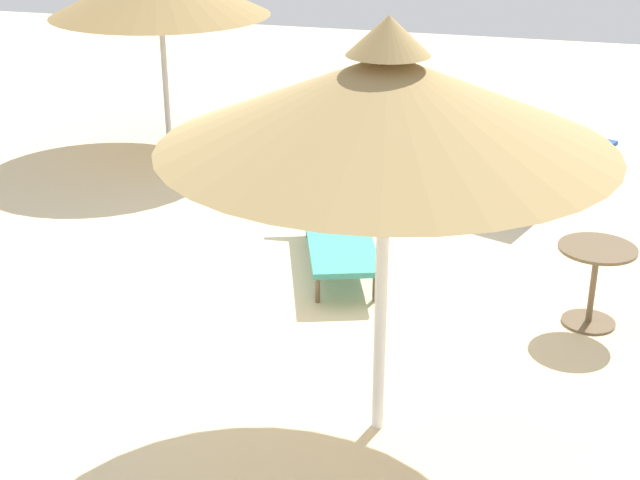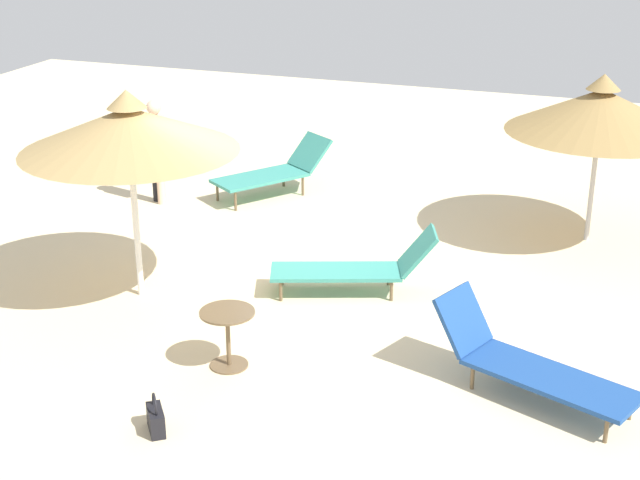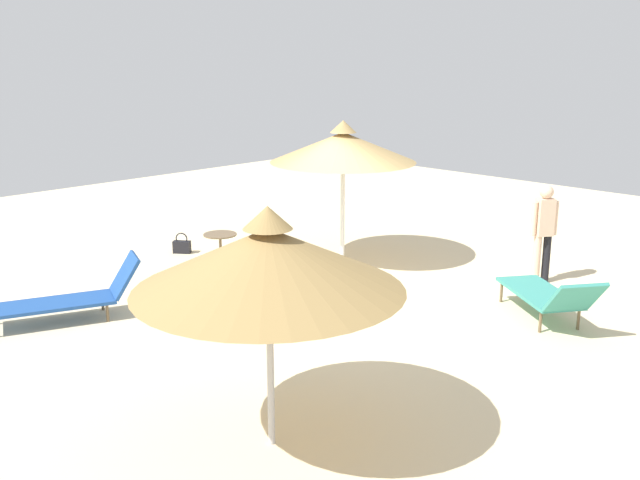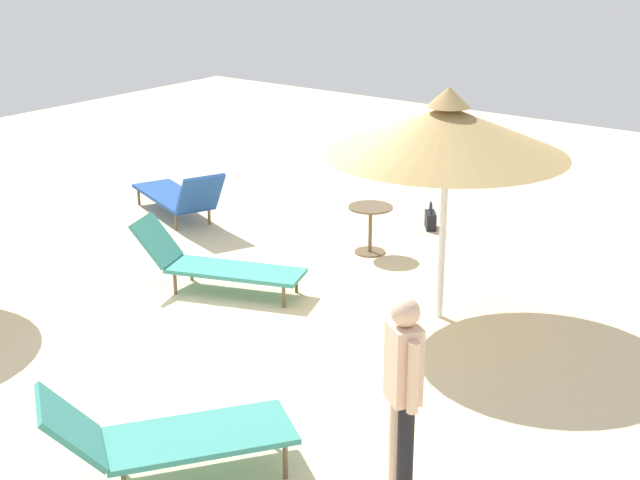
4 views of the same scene
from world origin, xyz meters
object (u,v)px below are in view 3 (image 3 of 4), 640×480
(lounge_chair_far_right, at_px, (71,296))
(lounge_chair_far_left, at_px, (273,287))
(parasol_umbrella_front, at_px, (268,259))
(person_standing_center, at_px, (544,228))
(side_table_round, at_px, (220,245))
(parasol_umbrella_near_left, at_px, (343,147))
(lounge_chair_back, at_px, (549,294))
(handbag, at_px, (182,246))

(lounge_chair_far_right, relative_size, lounge_chair_far_left, 1.04)
(parasol_umbrella_front, relative_size, person_standing_center, 1.55)
(person_standing_center, bearing_deg, side_table_round, -53.56)
(person_standing_center, bearing_deg, parasol_umbrella_front, 5.34)
(parasol_umbrella_near_left, xyz_separation_m, lounge_chair_far_left, (2.60, 0.98, -1.81))
(parasol_umbrella_near_left, height_order, person_standing_center, parasol_umbrella_near_left)
(side_table_round, bearing_deg, lounge_chair_far_left, 71.54)
(parasol_umbrella_near_left, height_order, lounge_chair_far_right, parasol_umbrella_near_left)
(parasol_umbrella_near_left, xyz_separation_m, person_standing_center, (-1.51, 3.23, -1.21))
(parasol_umbrella_front, height_order, person_standing_center, parasol_umbrella_front)
(parasol_umbrella_front, distance_m, lounge_chair_back, 5.31)
(person_standing_center, relative_size, handbag, 4.10)
(lounge_chair_far_left, height_order, person_standing_center, person_standing_center)
(parasol_umbrella_near_left, bearing_deg, lounge_chair_back, 88.19)
(parasol_umbrella_near_left, relative_size, lounge_chair_far_right, 1.19)
(lounge_chair_far_left, xyz_separation_m, lounge_chair_back, (-2.47, 3.23, 0.06))
(parasol_umbrella_front, distance_m, lounge_chair_far_right, 4.93)
(lounge_chair_back, height_order, side_table_round, lounge_chair_back)
(lounge_chair_back, xyz_separation_m, handbag, (1.58, -6.92, -0.28))
(lounge_chair_far_left, bearing_deg, parasol_umbrella_front, 47.77)
(parasol_umbrella_near_left, height_order, lounge_chair_back, parasol_umbrella_near_left)
(side_table_round, bearing_deg, lounge_chair_back, 107.19)
(parasol_umbrella_front, bearing_deg, side_table_round, -123.17)
(lounge_chair_far_left, bearing_deg, parasol_umbrella_near_left, -159.38)
(parasol_umbrella_front, xyz_separation_m, person_standing_center, (-6.72, -0.63, -0.97))
(parasol_umbrella_near_left, distance_m, person_standing_center, 3.76)
(lounge_chair_far_left, bearing_deg, person_standing_center, 151.30)
(lounge_chair_back, relative_size, person_standing_center, 1.21)
(parasol_umbrella_front, bearing_deg, lounge_chair_far_left, -132.23)
(lounge_chair_far_right, height_order, handbag, lounge_chair_far_right)
(lounge_chair_back, bearing_deg, handbag, -77.12)
(handbag, bearing_deg, parasol_umbrella_front, 61.95)
(parasol_umbrella_near_left, xyz_separation_m, handbag, (1.71, -2.71, -2.04))
(lounge_chair_far_right, relative_size, side_table_round, 3.39)
(handbag, bearing_deg, side_table_round, 84.95)
(lounge_chair_far_right, height_order, side_table_round, lounge_chair_far_right)
(lounge_chair_far_right, distance_m, person_standing_center, 7.65)
(lounge_chair_far_right, relative_size, lounge_chair_back, 1.10)
(parasol_umbrella_near_left, bearing_deg, person_standing_center, 115.02)
(lounge_chair_far_left, bearing_deg, lounge_chair_back, 127.38)
(lounge_chair_back, distance_m, handbag, 7.10)
(parasol_umbrella_front, height_order, lounge_chair_far_left, parasol_umbrella_front)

